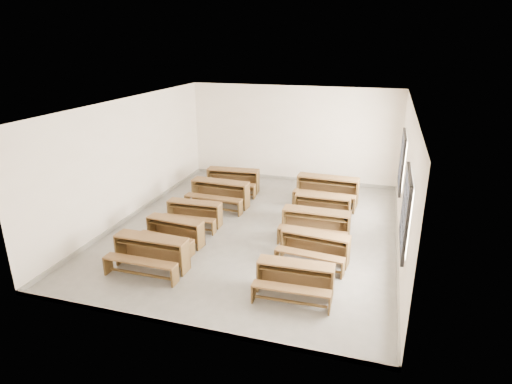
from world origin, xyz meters
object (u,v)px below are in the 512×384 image
(desk_set_2, at_px, (194,212))
(desk_set_6, at_px, (315,245))
(desk_set_7, at_px, (316,223))
(desk_set_5, at_px, (295,277))
(desk_set_4, at_px, (233,179))
(desk_set_9, at_px, (327,188))
(desk_set_1, at_px, (175,230))
(desk_set_3, at_px, (220,192))
(desk_set_8, at_px, (322,206))
(desk_set_0, at_px, (151,251))

(desk_set_2, bearing_deg, desk_set_6, -19.11)
(desk_set_2, xyz_separation_m, desk_set_7, (3.17, 0.09, 0.05))
(desk_set_5, bearing_deg, desk_set_4, 119.27)
(desk_set_5, bearing_deg, desk_set_9, 89.43)
(desk_set_2, xyz_separation_m, desk_set_4, (0.08, 2.76, 0.06))
(desk_set_4, bearing_deg, desk_set_9, -7.46)
(desk_set_1, relative_size, desk_set_7, 0.89)
(desk_set_2, bearing_deg, desk_set_5, -38.97)
(desk_set_5, bearing_deg, desk_set_6, 82.55)
(desk_set_3, height_order, desk_set_4, desk_set_3)
(desk_set_2, bearing_deg, desk_set_4, 86.52)
(desk_set_7, bearing_deg, desk_set_3, 156.09)
(desk_set_4, height_order, desk_set_6, desk_set_4)
(desk_set_4, relative_size, desk_set_9, 0.93)
(desk_set_2, height_order, desk_set_6, desk_set_6)
(desk_set_2, distance_m, desk_set_7, 3.17)
(desk_set_4, xyz_separation_m, desk_set_8, (3.05, -1.41, -0.05))
(desk_set_0, relative_size, desk_set_9, 0.87)
(desk_set_8, bearing_deg, desk_set_0, -128.74)
(desk_set_0, relative_size, desk_set_2, 1.11)
(desk_set_4, xyz_separation_m, desk_set_7, (3.09, -2.66, -0.00))
(desk_set_8, bearing_deg, desk_set_2, -155.74)
(desk_set_2, relative_size, desk_set_7, 0.88)
(desk_set_5, distance_m, desk_set_7, 2.52)
(desk_set_4, distance_m, desk_set_5, 6.05)
(desk_set_1, distance_m, desk_set_3, 2.62)
(desk_set_7, bearing_deg, desk_set_5, -88.98)
(desk_set_3, distance_m, desk_set_5, 4.94)
(desk_set_1, relative_size, desk_set_3, 0.85)
(desk_set_4, height_order, desk_set_7, desk_set_4)
(desk_set_6, distance_m, desk_set_8, 2.40)
(desk_set_5, relative_size, desk_set_7, 0.90)
(desk_set_9, bearing_deg, desk_set_3, -156.06)
(desk_set_3, xyz_separation_m, desk_set_8, (2.99, -0.11, -0.06))
(desk_set_6, xyz_separation_m, desk_set_7, (-0.16, 1.14, 0.04))
(desk_set_1, distance_m, desk_set_8, 3.99)
(desk_set_0, bearing_deg, desk_set_2, 92.36)
(desk_set_2, xyz_separation_m, desk_set_6, (3.33, -1.04, 0.02))
(desk_set_1, bearing_deg, desk_set_9, 56.24)
(desk_set_6, relative_size, desk_set_9, 0.85)
(desk_set_6, height_order, desk_set_9, desk_set_9)
(desk_set_1, distance_m, desk_set_5, 3.42)
(desk_set_6, height_order, desk_set_7, desk_set_7)
(desk_set_7, height_order, desk_set_8, desk_set_7)
(desk_set_1, height_order, desk_set_8, desk_set_8)
(desk_set_2, distance_m, desk_set_3, 1.47)
(desk_set_3, relative_size, desk_set_8, 1.16)
(desk_set_0, distance_m, desk_set_9, 5.79)
(desk_set_6, bearing_deg, desk_set_1, -172.08)
(desk_set_1, distance_m, desk_set_2, 1.15)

